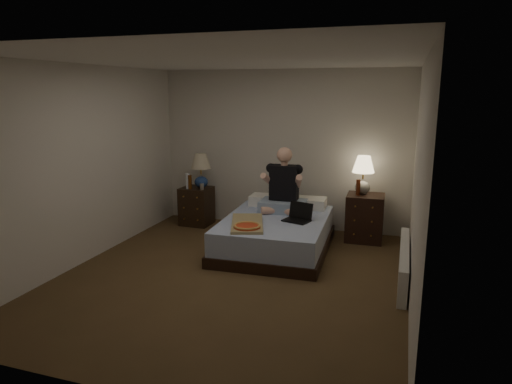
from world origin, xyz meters
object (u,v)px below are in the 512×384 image
(water_bottle, at_px, (188,181))
(person, at_px, (283,180))
(laptop, at_px, (297,213))
(radiator, at_px, (404,263))
(bed, at_px, (275,234))
(lamp_left, at_px, (201,171))
(lamp_right, at_px, (363,175))
(nightstand_right, at_px, (365,218))
(soda_can, at_px, (202,187))
(beer_bottle_right, at_px, (358,187))
(pizza_box, at_px, (247,227))
(beer_bottle_left, at_px, (190,182))
(nightstand_left, at_px, (197,206))

(water_bottle, distance_m, person, 1.71)
(laptop, relative_size, radiator, 0.21)
(bed, relative_size, lamp_left, 3.26)
(person, bearing_deg, lamp_right, 22.14)
(nightstand_right, distance_m, soda_can, 2.58)
(lamp_left, height_order, laptop, lamp_left)
(bed, relative_size, beer_bottle_right, 7.93)
(lamp_right, bearing_deg, nightstand_right, -46.13)
(pizza_box, bearing_deg, water_bottle, 119.54)
(nightstand_right, distance_m, laptop, 1.23)
(nightstand_right, xyz_separation_m, radiator, (0.57, -1.33, -0.15))
(water_bottle, xyz_separation_m, laptop, (1.98, -0.75, -0.17))
(water_bottle, bearing_deg, person, -10.04)
(person, bearing_deg, soda_can, 166.04)
(nightstand_right, relative_size, radiator, 0.43)
(water_bottle, bearing_deg, soda_can, -0.86)
(beer_bottle_left, distance_m, person, 1.66)
(beer_bottle_left, bearing_deg, nightstand_right, 2.98)
(soda_can, relative_size, laptop, 0.29)
(water_bottle, bearing_deg, radiator, -19.53)
(nightstand_left, height_order, person, person)
(lamp_left, bearing_deg, bed, -28.81)
(person, bearing_deg, nightstand_left, 163.20)
(soda_can, height_order, radiator, soda_can)
(person, bearing_deg, radiator, -30.26)
(nightstand_left, distance_m, radiator, 3.54)
(water_bottle, relative_size, beer_bottle_left, 1.09)
(nightstand_right, bearing_deg, laptop, -134.83)
(lamp_left, bearing_deg, nightstand_right, -0.15)
(lamp_right, xyz_separation_m, person, (-1.07, -0.49, -0.05))
(person, xyz_separation_m, laptop, (0.31, -0.45, -0.34))
(nightstand_left, relative_size, beer_bottle_right, 2.70)
(nightstand_right, height_order, person, person)
(person, bearing_deg, nightstand_right, 18.27)
(beer_bottle_left, bearing_deg, laptop, -20.74)
(lamp_right, bearing_deg, nightstand_left, -178.24)
(nightstand_right, bearing_deg, pizza_box, -134.07)
(nightstand_left, relative_size, lamp_right, 1.11)
(lamp_left, distance_m, person, 1.56)
(soda_can, distance_m, laptop, 1.88)
(nightstand_left, xyz_separation_m, radiator, (3.29, -1.31, -0.11))
(lamp_left, relative_size, laptop, 1.65)
(soda_can, bearing_deg, water_bottle, 179.14)
(water_bottle, bearing_deg, pizza_box, -41.75)
(soda_can, xyz_separation_m, beer_bottle_right, (2.45, 0.08, 0.13))
(beer_bottle_left, height_order, person, person)
(soda_can, xyz_separation_m, pizza_box, (1.23, -1.31, -0.17))
(nightstand_left, height_order, beer_bottle_left, beer_bottle_left)
(nightstand_left, distance_m, person, 1.74)
(nightstand_right, bearing_deg, soda_can, -178.50)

